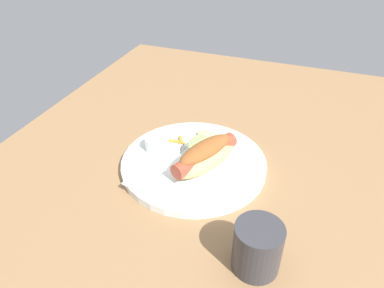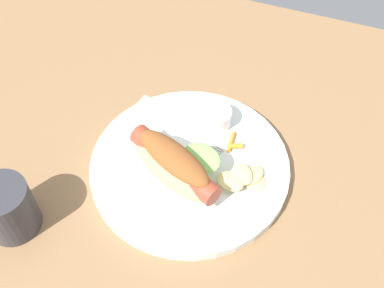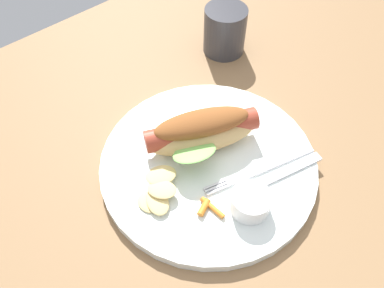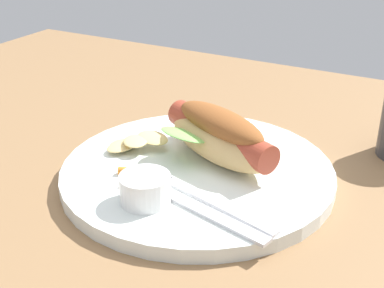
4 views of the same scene
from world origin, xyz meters
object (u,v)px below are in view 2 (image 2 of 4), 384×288
object	(u,v)px
plate	(189,167)
sauce_ramekin	(215,117)
knife	(177,116)
chips_pile	(244,178)
drinking_cup	(7,209)
fork	(176,126)
carrot_garnish	(233,144)
hot_dog	(175,164)

from	to	relation	value
plate	sauce_ramekin	bearing A→B (deg)	83.19
sauce_ramekin	plate	bearing A→B (deg)	-96.81
knife	chips_pile	world-z (taller)	chips_pile
knife	chips_pile	bearing A→B (deg)	-17.31
knife	drinking_cup	xyz separation A→B (cm)	(-14.60, -25.54, 2.38)
plate	fork	distance (cm)	7.77
plate	carrot_garnish	xyz separation A→B (cm)	(5.19, 5.73, 1.18)
carrot_garnish	drinking_cup	xyz separation A→B (cm)	(-25.12, -23.02, 2.18)
plate	fork	world-z (taller)	fork
plate	drinking_cup	distance (cm)	26.60
hot_dog	sauce_ramekin	xyz separation A→B (cm)	(2.30, 11.79, -1.49)
plate	drinking_cup	bearing A→B (deg)	-139.05
hot_dog	carrot_garnish	size ratio (longest dim) A/B	4.41
knife	carrot_garnish	bearing A→B (deg)	0.46
hot_dog	knife	bearing A→B (deg)	135.54
plate	hot_dog	distance (cm)	4.78
fork	carrot_garnish	bearing A→B (deg)	13.52
hot_dog	knife	distance (cm)	12.02
carrot_garnish	chips_pile	bearing A→B (deg)	-59.76
plate	knife	world-z (taller)	knife
sauce_ramekin	knife	world-z (taller)	sauce_ramekin
sauce_ramekin	knife	xyz separation A→B (cm)	(-6.41, -0.83, -1.27)
sauce_ramekin	fork	bearing A→B (deg)	-152.94
drinking_cup	plate	bearing A→B (deg)	40.95
plate	hot_dog	xyz separation A→B (cm)	(-1.21, -2.71, 3.75)
plate	knife	distance (cm)	9.87
hot_dog	sauce_ramekin	distance (cm)	12.10
sauce_ramekin	chips_pile	size ratio (longest dim) A/B	0.68
sauce_ramekin	drinking_cup	size ratio (longest dim) A/B	0.61
fork	carrot_garnish	xyz separation A→B (cm)	(9.81, -0.44, 0.18)
hot_dog	drinking_cup	distance (cm)	23.73
plate	fork	bearing A→B (deg)	126.78
plate	sauce_ramekin	world-z (taller)	sauce_ramekin
knife	drinking_cup	world-z (taller)	drinking_cup
chips_pile	drinking_cup	xyz separation A→B (cm)	(-28.60, -17.05, 1.70)
sauce_ramekin	carrot_garnish	world-z (taller)	sauce_ramekin
hot_dog	fork	world-z (taller)	hot_dog
fork	chips_pile	xyz separation A→B (cm)	(13.29, -6.41, 0.67)
knife	chips_pile	distance (cm)	16.38
sauce_ramekin	knife	size ratio (longest dim) A/B	0.36
plate	hot_dog	bearing A→B (deg)	-114.16
carrot_garnish	sauce_ramekin	bearing A→B (deg)	140.82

